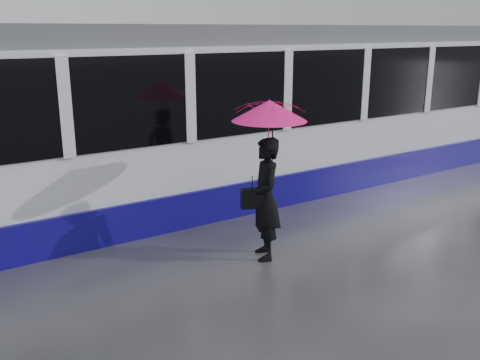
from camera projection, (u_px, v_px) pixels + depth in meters
ground at (246, 248)px, 8.31m from camera, size 90.00×90.00×0.00m
rails at (173, 205)px, 10.31m from camera, size 34.00×1.51×0.02m
tram at (269, 111)px, 11.08m from camera, size 26.00×2.56×3.35m
woman at (265, 199)px, 7.73m from camera, size 0.66×0.78×1.81m
umbrella at (269, 125)px, 7.47m from camera, size 1.39×1.39×1.22m
handbag at (252, 198)px, 7.62m from camera, size 0.35×0.26×0.46m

